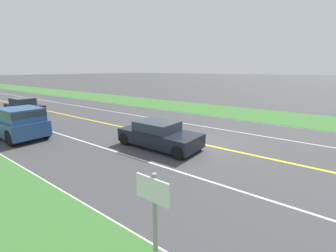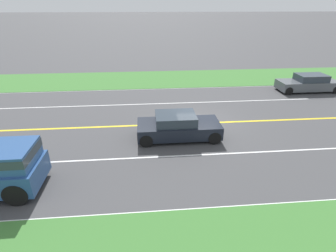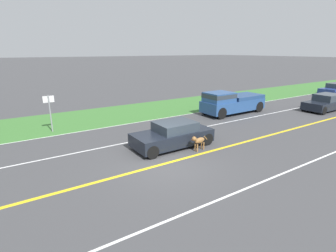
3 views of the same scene
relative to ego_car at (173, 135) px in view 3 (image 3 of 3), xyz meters
name	(u,v)px [view 3 (image 3 of 3)]	position (x,y,z in m)	size (l,w,h in m)	color
ground_plane	(166,163)	(-1.65, 1.51, -0.62)	(400.00, 400.00, 0.00)	#424244
centre_divider_line	(166,163)	(-1.65, 1.51, -0.62)	(0.18, 160.00, 0.01)	yellow
lane_edge_line_right	(109,127)	(5.35, 1.51, -0.62)	(0.14, 160.00, 0.01)	white
lane_dash_same_dir	(132,142)	(1.85, 1.51, -0.62)	(0.10, 160.00, 0.01)	white
lane_dash_oncoming	(221,199)	(-5.15, 1.51, -0.62)	(0.10, 160.00, 0.01)	white
grass_verge_right	(95,117)	(8.35, 1.51, -0.61)	(6.00, 160.00, 0.03)	#3D7533
ego_car	(173,135)	(0.00, 0.00, 0.00)	(1.89, 4.24, 1.32)	black
dog	(198,141)	(-1.24, -0.71, -0.09)	(0.32, 1.18, 0.84)	olive
pickup_truck	(231,102)	(3.63, -8.06, 0.31)	(2.00, 5.42, 1.83)	#284C84
car_trailing_near	(326,103)	(0.11, -15.71, 0.01)	(1.82, 4.45, 1.37)	black
car_trailing_mid	(336,89)	(3.65, -25.03, -0.01)	(1.90, 4.48, 1.30)	navy
street_sign	(50,109)	(6.17, 4.87, 0.84)	(0.11, 0.64, 2.32)	gray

